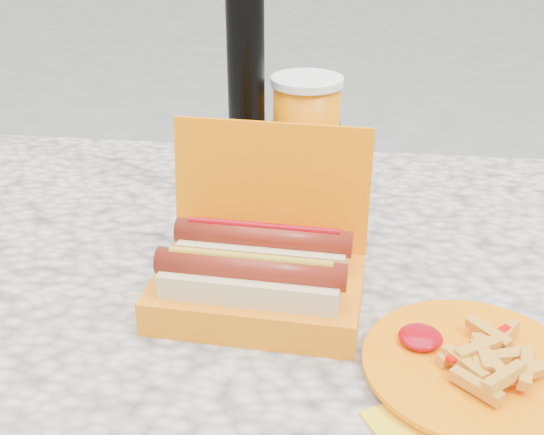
# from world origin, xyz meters

# --- Properties ---
(picnic_table) EXTENTS (1.20, 0.80, 0.75)m
(picnic_table) POSITION_xyz_m (0.00, 0.00, 0.64)
(picnic_table) COLOR beige
(picnic_table) RESTS_ON ground
(hotdog_box) EXTENTS (0.24, 0.18, 0.19)m
(hotdog_box) POSITION_xyz_m (0.05, -0.09, 0.79)
(hotdog_box) COLOR #FF7A00
(hotdog_box) RESTS_ON picnic_table
(fries_plate) EXTENTS (0.23, 0.32, 0.04)m
(fries_plate) POSITION_xyz_m (0.28, -0.19, 0.76)
(fries_plate) COLOR yellow
(fries_plate) RESTS_ON picnic_table
(soda_cup) EXTENTS (0.10, 0.10, 0.19)m
(soda_cup) POSITION_xyz_m (0.08, 0.19, 0.84)
(soda_cup) COLOR #FF7A00
(soda_cup) RESTS_ON picnic_table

